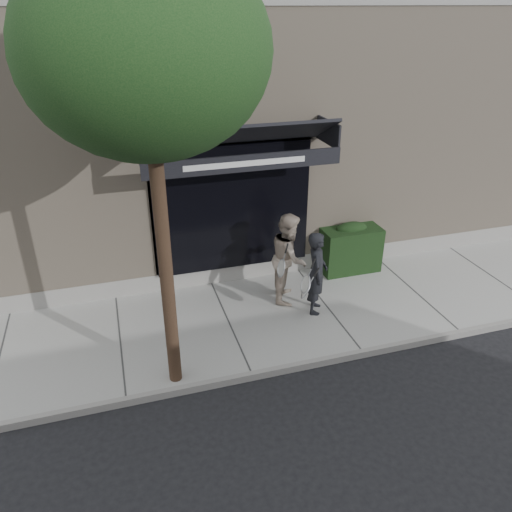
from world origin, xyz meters
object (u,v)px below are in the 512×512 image
object	(u,v)px
hedge	(350,247)
street_tree	(146,53)
pedestrian_front	(316,273)
pedestrian_back	(289,257)

from	to	relation	value
hedge	street_tree	size ratio (longest dim) A/B	0.21
street_tree	pedestrian_front	size ratio (longest dim) A/B	3.79
hedge	pedestrian_front	world-z (taller)	pedestrian_front
street_tree	pedestrian_front	world-z (taller)	street_tree
street_tree	pedestrian_front	bearing A→B (deg)	22.40
pedestrian_front	pedestrian_back	size ratio (longest dim) A/B	0.91
hedge	pedestrian_front	size ratio (longest dim) A/B	0.79
pedestrian_front	street_tree	bearing A→B (deg)	-157.60
hedge	pedestrian_back	bearing A→B (deg)	-156.70
hedge	pedestrian_front	distance (m)	1.96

